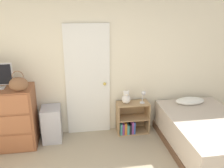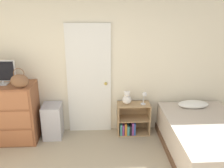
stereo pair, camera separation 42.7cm
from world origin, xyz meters
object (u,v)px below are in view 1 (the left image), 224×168
dresser (7,118)px  bookshelf (130,121)px  storage_bin (52,124)px  bed (206,135)px  teddy_bear (126,98)px  handbag (19,84)px  desk_lamp (143,95)px

dresser → bookshelf: dresser is taller
storage_bin → bookshelf: bearing=1.7°
dresser → bookshelf: size_ratio=1.76×
dresser → bed: dresser is taller
bed → teddy_bear: bearing=147.1°
handbag → desk_lamp: size_ratio=1.38×
dresser → storage_bin: dresser is taller
handbag → teddy_bear: size_ratio=1.32×
storage_bin → bed: size_ratio=0.33×
dresser → bed: bearing=-11.3°
handbag → desk_lamp: (2.06, 0.25, -0.40)m
bed → bookshelf: bearing=145.0°
dresser → teddy_bear: 2.06m
desk_lamp → storage_bin: bearing=-180.0°
storage_bin → bookshelf: 1.43m
storage_bin → bookshelf: size_ratio=1.04×
storage_bin → desk_lamp: bearing=0.0°
teddy_bear → dresser: bearing=-176.7°
dresser → desk_lamp: dresser is taller
dresser → bookshelf: 2.16m
desk_lamp → bed: (0.88, -0.72, -0.48)m
desk_lamp → dresser: bearing=-178.1°
dresser → storage_bin: 0.75m
teddy_bear → bed: (1.18, -0.76, -0.42)m
handbag → storage_bin: 0.98m
handbag → teddy_bear: bearing=9.3°
dresser → handbag: bearing=-29.2°
storage_bin → teddy_bear: bearing=1.7°
bed → desk_lamp: bearing=140.4°
storage_bin → teddy_bear: size_ratio=2.48×
storage_bin → desk_lamp: (1.64, 0.00, 0.45)m
bookshelf → bed: 1.34m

